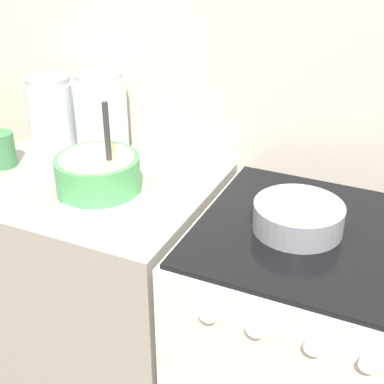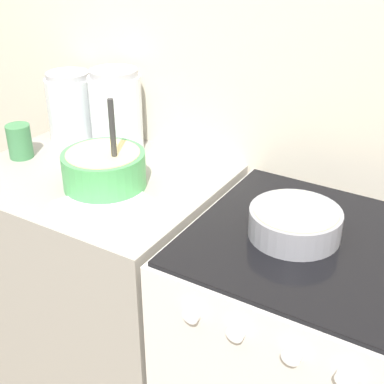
% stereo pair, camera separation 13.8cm
% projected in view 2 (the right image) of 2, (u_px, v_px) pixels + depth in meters
% --- Properties ---
extents(wall_back, '(4.45, 0.05, 2.40)m').
position_uv_depth(wall_back, '(257.00, 66.00, 1.51)').
color(wall_back, beige).
rests_on(wall_back, ground_plane).
extents(countertop_cabinet, '(0.73, 0.58, 0.90)m').
position_uv_depth(countertop_cabinet, '(106.00, 294.00, 1.80)').
color(countertop_cabinet, '#9E998E').
rests_on(countertop_cabinet, ground_plane).
extents(stove, '(0.62, 0.60, 0.90)m').
position_uv_depth(stove, '(300.00, 376.00, 1.48)').
color(stove, white).
rests_on(stove, ground_plane).
extents(mixing_bowl, '(0.23, 0.23, 0.26)m').
position_uv_depth(mixing_bowl, '(104.00, 167.00, 1.49)').
color(mixing_bowl, '#4CA559').
rests_on(mixing_bowl, countertop_cabinet).
extents(baking_pan, '(0.22, 0.22, 0.07)m').
position_uv_depth(baking_pan, '(295.00, 222.00, 1.27)').
color(baking_pan, gray).
rests_on(baking_pan, stove).
extents(storage_jar_left, '(0.16, 0.16, 0.22)m').
position_uv_depth(storage_jar_left, '(71.00, 110.00, 1.79)').
color(storage_jar_left, silver).
rests_on(storage_jar_left, countertop_cabinet).
extents(storage_jar_middle, '(0.16, 0.16, 0.26)m').
position_uv_depth(storage_jar_middle, '(117.00, 116.00, 1.70)').
color(storage_jar_middle, silver).
rests_on(storage_jar_middle, countertop_cabinet).
extents(tin_can, '(0.07, 0.07, 0.11)m').
position_uv_depth(tin_can, '(20.00, 141.00, 1.67)').
color(tin_can, '#3F7F4C').
rests_on(tin_can, countertop_cabinet).
extents(recipe_page, '(0.26, 0.28, 0.01)m').
position_uv_depth(recipe_page, '(105.00, 203.00, 1.42)').
color(recipe_page, white).
rests_on(recipe_page, countertop_cabinet).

